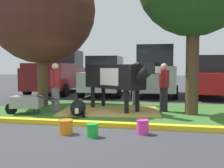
# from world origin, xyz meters

# --- Properties ---
(ground_plane) EXTENTS (80.00, 80.00, 0.00)m
(ground_plane) POSITION_xyz_m (0.00, 0.00, 0.00)
(ground_plane) COLOR #38383D
(grass_island) EXTENTS (8.21, 4.53, 0.02)m
(grass_island) POSITION_xyz_m (0.17, 2.10, 0.01)
(grass_island) COLOR #386B28
(grass_island) RESTS_ON ground
(curb_yellow) EXTENTS (9.41, 0.24, 0.12)m
(curb_yellow) POSITION_xyz_m (0.17, -0.32, 0.06)
(curb_yellow) COLOR yellow
(curb_yellow) RESTS_ON ground
(hay_bedding) EXTENTS (3.49, 2.80, 0.04)m
(hay_bedding) POSITION_xyz_m (0.23, 2.02, 0.03)
(hay_bedding) COLOR tan
(hay_bedding) RESTS_ON ground
(shade_tree_left) EXTENTS (3.98, 3.98, 5.59)m
(shade_tree_left) POSITION_xyz_m (-2.50, 2.62, 3.58)
(shade_tree_left) COLOR brown
(shade_tree_left) RESTS_ON ground
(cow_holstein) EXTENTS (2.72, 2.19, 1.61)m
(cow_holstein) POSITION_xyz_m (0.40, 2.15, 1.15)
(cow_holstein) COLOR black
(cow_holstein) RESTS_ON ground
(calf_lying) EXTENTS (0.77, 1.33, 0.48)m
(calf_lying) POSITION_xyz_m (-0.57, 1.04, 0.24)
(calf_lying) COLOR black
(calf_lying) RESTS_ON ground
(person_handler) EXTENTS (0.34, 0.49, 1.60)m
(person_handler) POSITION_xyz_m (1.98, 2.26, 0.86)
(person_handler) COLOR black
(person_handler) RESTS_ON ground
(person_visitor_near) EXTENTS (0.51, 0.34, 1.70)m
(person_visitor_near) POSITION_xyz_m (0.88, 3.60, 0.92)
(person_visitor_near) COLOR slate
(person_visitor_near) RESTS_ON ground
(person_visitor_far) EXTENTS (0.34, 0.53, 1.61)m
(person_visitor_far) POSITION_xyz_m (-1.51, 1.52, 0.86)
(person_visitor_far) COLOR slate
(person_visitor_far) RESTS_ON ground
(wheelbarrow) EXTENTS (1.62, 0.78, 0.63)m
(wheelbarrow) POSITION_xyz_m (-2.22, 0.90, 0.39)
(wheelbarrow) COLOR gray
(wheelbarrow) RESTS_ON ground
(bucket_orange) EXTENTS (0.34, 0.34, 0.32)m
(bucket_orange) POSITION_xyz_m (-0.08, -1.20, 0.17)
(bucket_orange) COLOR orange
(bucket_orange) RESTS_ON ground
(bucket_green) EXTENTS (0.27, 0.27, 0.29)m
(bucket_green) POSITION_xyz_m (0.58, -1.35, 0.15)
(bucket_green) COLOR green
(bucket_green) RESTS_ON ground
(bucket_pink) EXTENTS (0.29, 0.29, 0.32)m
(bucket_pink) POSITION_xyz_m (1.61, -0.87, 0.17)
(bucket_pink) COLOR #EA3893
(bucket_pink) RESTS_ON ground
(pickup_truck_maroon) EXTENTS (2.37, 5.47, 2.42)m
(pickup_truck_maroon) POSITION_xyz_m (-3.95, 7.65, 1.11)
(pickup_truck_maroon) COLOR maroon
(pickup_truck_maroon) RESTS_ON ground
(hatchback_white) EXTENTS (2.15, 4.46, 2.02)m
(hatchback_white) POSITION_xyz_m (-1.14, 7.08, 0.98)
(hatchback_white) COLOR silver
(hatchback_white) RESTS_ON ground
(suv_dark_grey) EXTENTS (2.25, 4.67, 2.52)m
(suv_dark_grey) POSITION_xyz_m (1.41, 7.43, 1.27)
(suv_dark_grey) COLOR #B7B7BC
(suv_dark_grey) RESTS_ON ground
(sedan_red) EXTENTS (2.15, 4.46, 2.02)m
(sedan_red) POSITION_xyz_m (4.11, 7.22, 0.98)
(sedan_red) COLOR red
(sedan_red) RESTS_ON ground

